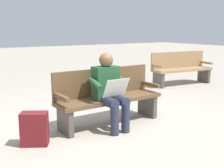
{
  "coord_description": "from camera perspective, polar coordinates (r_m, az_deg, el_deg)",
  "views": [
    {
      "loc": [
        2.4,
        3.75,
        1.55
      ],
      "look_at": [
        0.06,
        0.15,
        0.7
      ],
      "focal_mm": 45.4,
      "sensor_mm": 36.0,
      "label": 1
    }
  ],
  "objects": [
    {
      "name": "bench_far",
      "position": [
        8.14,
        13.71,
        3.17
      ],
      "size": [
        1.84,
        0.69,
        0.9
      ],
      "rotation": [
        0.0,
        0.0,
        -0.12
      ],
      "color": "#9E7A51",
      "rests_on": "ground"
    },
    {
      "name": "ground_plane",
      "position": [
        4.71,
        -0.4,
        -8.0
      ],
      "size": [
        40.0,
        40.0,
        0.0
      ],
      "primitive_type": "plane",
      "color": "#A89E8E"
    },
    {
      "name": "person_seated",
      "position": [
        4.35,
        -0.52,
        -1.03
      ],
      "size": [
        0.58,
        0.58,
        1.18
      ],
      "rotation": [
        0.0,
        0.0,
        0.02
      ],
      "color": "#23512D",
      "rests_on": "ground"
    },
    {
      "name": "backpack",
      "position": [
        3.97,
        -15.3,
        -8.73
      ],
      "size": [
        0.41,
        0.36,
        0.45
      ],
      "rotation": [
        0.0,
        0.0,
        2.61
      ],
      "color": "maroon",
      "rests_on": "ground"
    },
    {
      "name": "bench_near",
      "position": [
        4.64,
        -0.89,
        -2.4
      ],
      "size": [
        1.81,
        0.51,
        0.9
      ],
      "rotation": [
        0.0,
        0.0,
        0.02
      ],
      "color": "brown",
      "rests_on": "ground"
    }
  ]
}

